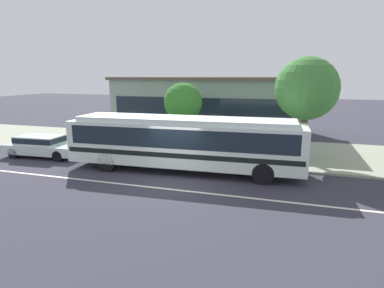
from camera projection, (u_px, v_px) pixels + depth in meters
The scene contains 12 objects.
ground_plane at pixel (170, 183), 15.00m from camera, with size 120.00×120.00×0.00m, color #34333F.
sidewalk_slab at pixel (209, 148), 21.89m from camera, with size 60.00×8.00×0.12m, color #979E87.
lane_stripe_center at pixel (163, 188), 14.25m from camera, with size 56.00×0.16×0.01m, color silver.
transit_bus at pixel (184, 140), 16.56m from camera, with size 12.08×3.03×2.79m.
sedan_behind_bus at pixel (42, 145), 19.68m from camera, with size 4.71×2.05×1.29m.
pedestrian_waiting_near_sign at pixel (144, 138), 19.97m from camera, with size 0.43×0.43×1.64m.
pedestrian_walking_along_curb at pixel (180, 138), 20.12m from camera, with size 0.46×0.46×1.64m.
pedestrian_standing_by_tree at pixel (235, 145), 17.63m from camera, with size 0.43×0.43×1.74m.
bus_stop_sign at pixel (270, 138), 17.08m from camera, with size 0.08×0.44×2.38m.
street_tree_near_stop at pixel (183, 102), 20.67m from camera, with size 2.45×2.45×4.30m.
street_tree_mid_block at pixel (307, 89), 17.71m from camera, with size 3.45×3.45×5.77m.
station_building at pixel (211, 105), 27.43m from camera, with size 14.78×8.74×4.74m.
Camera 1 is at (5.24, -13.34, 4.89)m, focal length 30.33 mm.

